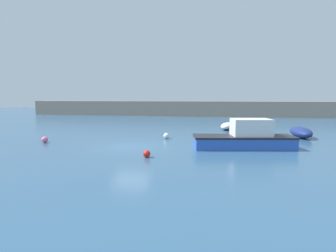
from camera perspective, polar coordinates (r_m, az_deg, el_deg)
The scene contains 8 objects.
ground_plane at distance 18.20m, azimuth -8.10°, elevation -4.74°, with size 120.00×120.00×0.20m, color #2D5170.
harbor_breakwater at distance 47.67m, azimuth 3.40°, elevation 3.83°, with size 57.44×3.62×2.64m, color gray.
motorboat_with_cabin at distance 17.99m, azimuth 16.54°, elevation -2.43°, with size 6.75×3.09×1.95m.
rowboat_blue_near at distance 24.69m, azimuth 26.93°, elevation -1.20°, with size 1.50×3.58×0.87m.
rowboat_white_midwater at distance 28.25m, azimuth 12.79°, elevation 0.02°, with size 1.93×3.44×0.70m.
mooring_buoy_red at distance 14.79m, azimuth -4.65°, elevation -6.05°, with size 0.42×0.42×0.42m, color red.
mooring_buoy_white at distance 21.33m, azimuth -0.36°, elevation -2.14°, with size 0.47×0.47×0.47m, color white.
mooring_buoy_pink at distance 21.45m, azimuth -25.26°, elevation -2.71°, with size 0.46×0.46×0.46m, color #EA668C.
Camera 1 is at (5.65, -16.95, 3.36)m, focal length 28.00 mm.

